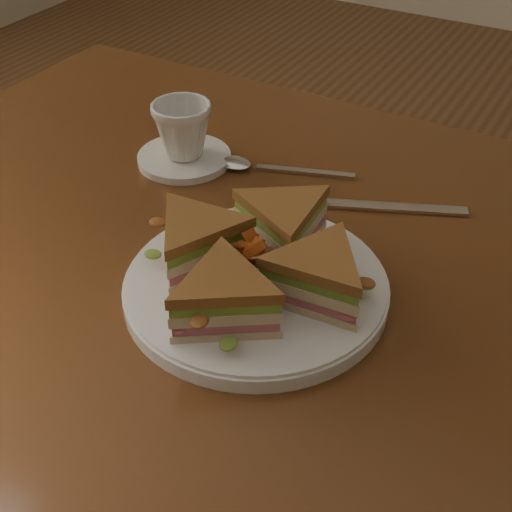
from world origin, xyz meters
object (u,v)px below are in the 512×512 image
(table, at_px, (286,328))
(knife, at_px, (372,207))
(coffee_cup, at_px, (182,130))
(sandwich_wedges, at_px, (256,260))
(saucer, at_px, (184,158))
(plate, at_px, (256,288))
(spoon, at_px, (251,165))

(table, bearing_deg, knife, 75.06)
(knife, relative_size, coffee_cup, 2.58)
(sandwich_wedges, relative_size, knife, 1.29)
(saucer, distance_m, coffee_cup, 0.04)
(saucer, xyz_separation_m, coffee_cup, (0.00, 0.00, 0.04))
(plate, bearing_deg, table, 86.58)
(sandwich_wedges, bearing_deg, saucer, 138.96)
(sandwich_wedges, distance_m, spoon, 0.26)
(plate, relative_size, saucer, 2.18)
(knife, height_order, saucer, saucer)
(table, bearing_deg, plate, -93.42)
(knife, bearing_deg, saucer, 160.86)
(coffee_cup, bearing_deg, sandwich_wedges, -19.69)
(table, height_order, sandwich_wedges, sandwich_wedges)
(table, relative_size, sandwich_wedges, 4.59)
(plate, relative_size, coffee_cup, 3.47)
(plate, distance_m, saucer, 0.29)
(saucer, bearing_deg, plate, -41.04)
(plate, relative_size, sandwich_wedges, 1.04)
(table, height_order, spoon, spoon)
(knife, xyz_separation_m, coffee_cup, (-0.26, -0.02, 0.04))
(plate, relative_size, spoon, 1.54)
(spoon, distance_m, saucer, 0.09)
(sandwich_wedges, height_order, saucer, sandwich_wedges)
(table, relative_size, coffee_cup, 15.26)
(saucer, relative_size, coffee_cup, 1.59)
(coffee_cup, bearing_deg, knife, 25.47)
(spoon, bearing_deg, plate, -77.85)
(sandwich_wedges, distance_m, saucer, 0.29)
(coffee_cup, bearing_deg, plate, -19.69)
(spoon, relative_size, saucer, 1.42)
(sandwich_wedges, xyz_separation_m, spoon, (-0.13, 0.22, -0.04))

